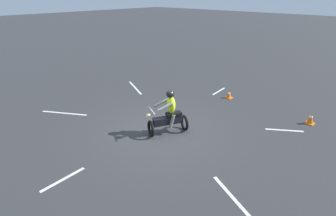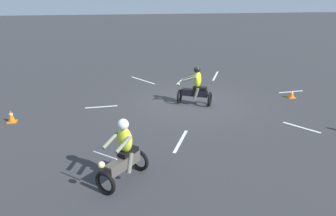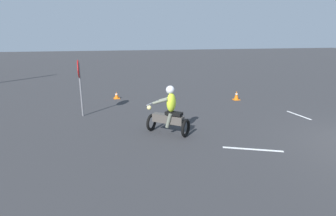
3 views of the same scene
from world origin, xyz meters
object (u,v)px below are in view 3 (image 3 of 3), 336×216
Objects in this scene: stop_sign at (79,77)px; traffic_cone_mid_left at (117,95)px; motorcycle_rider_background at (169,113)px; traffic_cone_mid_center at (236,96)px.

traffic_cone_mid_left is at bearing -29.44° from stop_sign.
motorcycle_rider_background is at bearing -134.96° from stop_sign.
motorcycle_rider_background is 4.75× the size of traffic_cone_mid_left.
traffic_cone_mid_center reaches higher than traffic_cone_mid_left.
stop_sign is at bearing 97.00° from traffic_cone_mid_center.
motorcycle_rider_background is 3.58× the size of traffic_cone_mid_center.
traffic_cone_mid_center is (0.94, -7.62, -1.41)m from stop_sign.
traffic_cone_mid_center is (3.87, -4.68, -0.50)m from motorcycle_rider_background.
stop_sign is (2.93, 2.93, 0.91)m from motorcycle_rider_background.
stop_sign is at bearing 150.56° from traffic_cone_mid_left.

